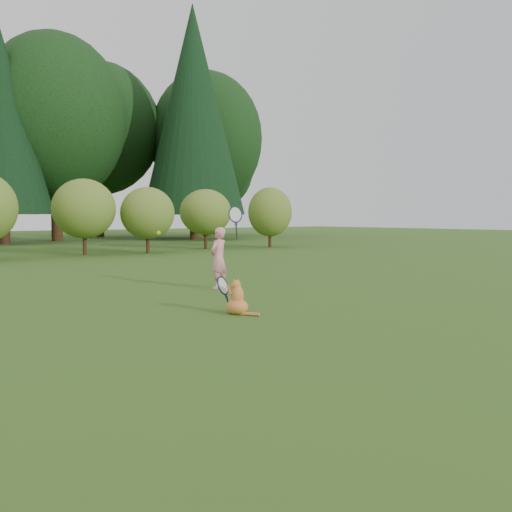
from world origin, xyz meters
TOP-DOWN VIEW (x-y plane):
  - ground at (0.00, 0.00)m, footprint 100.00×100.00m
  - shrub_row at (0.00, 13.00)m, footprint 28.00×3.00m
  - child at (0.23, 1.99)m, footprint 0.71×0.48m
  - cat at (-1.18, -0.51)m, footprint 0.36×0.72m
  - tennis_ball at (-1.24, 1.67)m, footprint 0.07×0.07m

SIDE VIEW (x-z plane):
  - ground at x=0.00m, z-range 0.00..0.00m
  - cat at x=-1.18m, z-range -0.08..0.60m
  - child at x=0.23m, z-range -0.26..1.51m
  - tennis_ball at x=-1.24m, z-range 1.07..1.15m
  - shrub_row at x=0.00m, z-range 0.00..2.80m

